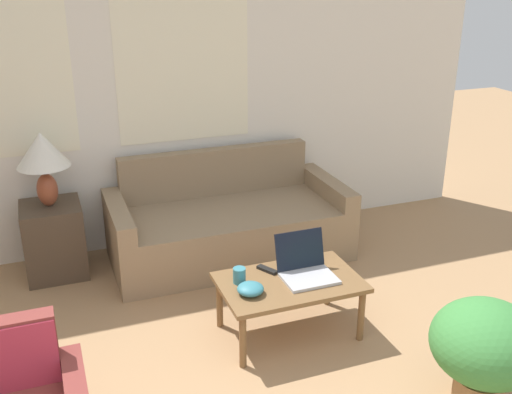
% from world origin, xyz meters
% --- Properties ---
extents(wall_back, '(6.68, 0.06, 2.60)m').
position_xyz_m(wall_back, '(-0.00, 3.44, 1.31)').
color(wall_back, white).
rests_on(wall_back, ground_plane).
extents(couch, '(1.92, 0.89, 0.82)m').
position_xyz_m(couch, '(0.83, 2.97, 0.26)').
color(couch, '#937A5B').
rests_on(couch, ground_plane).
extents(side_table, '(0.45, 0.45, 0.58)m').
position_xyz_m(side_table, '(-0.53, 3.11, 0.29)').
color(side_table, '#4C3D2D').
rests_on(side_table, ground_plane).
extents(table_lamp, '(0.39, 0.39, 0.57)m').
position_xyz_m(table_lamp, '(-0.53, 3.11, 0.98)').
color(table_lamp, brown).
rests_on(table_lamp, side_table).
extents(coffee_table, '(0.91, 0.57, 0.39)m').
position_xyz_m(coffee_table, '(0.85, 1.71, 0.35)').
color(coffee_table, brown).
rests_on(coffee_table, ground_plane).
extents(laptop, '(0.34, 0.32, 0.27)m').
position_xyz_m(laptop, '(0.97, 1.73, 0.45)').
color(laptop, '#B7B7BC').
rests_on(laptop, coffee_table).
extents(cup_navy, '(0.08, 0.08, 0.10)m').
position_xyz_m(cup_navy, '(0.54, 1.80, 0.44)').
color(cup_navy, teal).
rests_on(cup_navy, coffee_table).
extents(snack_bowl, '(0.17, 0.17, 0.07)m').
position_xyz_m(snack_bowl, '(0.56, 1.64, 0.43)').
color(snack_bowl, teal).
rests_on(snack_bowl, coffee_table).
extents(tv_remote, '(0.11, 0.15, 0.02)m').
position_xyz_m(tv_remote, '(0.76, 1.88, 0.40)').
color(tv_remote, black).
rests_on(tv_remote, coffee_table).
extents(potted_plant, '(0.59, 0.59, 0.65)m').
position_xyz_m(potted_plant, '(1.53, 0.68, 0.40)').
color(potted_plant, '#996B42').
rests_on(potted_plant, ground_plane).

